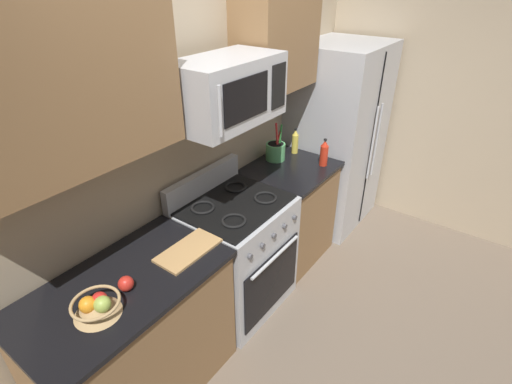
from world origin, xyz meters
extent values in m
plane|color=#6B5B4C|center=(0.00, 0.00, 0.00)|extent=(16.00, 16.00, 0.00)
cube|color=tan|center=(0.00, 1.08, 1.30)|extent=(8.00, 0.10, 2.60)
cube|color=olive|center=(-0.97, 0.68, 0.44)|extent=(1.11, 0.62, 0.88)
cube|color=black|center=(-0.97, 0.68, 0.90)|extent=(1.15, 0.66, 0.03)
cube|color=#B2B5BA|center=(0.00, 0.68, 0.46)|extent=(0.76, 0.66, 0.91)
cube|color=black|center=(0.00, 0.35, 0.36)|extent=(0.67, 0.01, 0.51)
cylinder|color=#B2B5BA|center=(0.00, 0.32, 0.62)|extent=(0.57, 0.02, 0.02)
cube|color=black|center=(0.00, 0.68, 0.92)|extent=(0.73, 0.59, 0.02)
cube|color=#B2B5BA|center=(0.00, 0.98, 1.00)|extent=(0.76, 0.06, 0.18)
torus|color=black|center=(-0.18, 0.54, 0.93)|extent=(0.17, 0.17, 0.02)
torus|color=black|center=(0.18, 0.54, 0.93)|extent=(0.17, 0.17, 0.02)
torus|color=black|center=(-0.18, 0.82, 0.93)|extent=(0.17, 0.17, 0.02)
torus|color=black|center=(0.18, 0.82, 0.93)|extent=(0.17, 0.17, 0.02)
cylinder|color=#4C4C51|center=(-0.27, 0.34, 0.79)|extent=(0.04, 0.02, 0.04)
cylinder|color=#4C4C51|center=(-0.14, 0.34, 0.79)|extent=(0.04, 0.02, 0.04)
cylinder|color=#4C4C51|center=(0.00, 0.34, 0.79)|extent=(0.04, 0.02, 0.04)
cylinder|color=#4C4C51|center=(0.14, 0.34, 0.79)|extent=(0.04, 0.02, 0.04)
cylinder|color=#4C4C51|center=(0.27, 0.34, 0.79)|extent=(0.04, 0.02, 0.04)
cube|color=olive|center=(0.76, 0.68, 0.44)|extent=(0.70, 0.62, 0.88)
cube|color=black|center=(0.76, 0.68, 0.90)|extent=(0.74, 0.66, 0.03)
cube|color=#B2B5BA|center=(1.60, 0.67, 0.91)|extent=(0.90, 0.73, 1.81)
cube|color=black|center=(1.60, 0.30, 0.91)|extent=(0.01, 0.01, 1.72)
cylinder|color=#B2B5BA|center=(1.55, 0.27, 0.95)|extent=(0.02, 0.02, 0.72)
cylinder|color=#B2B5BA|center=(1.65, 0.27, 0.95)|extent=(0.02, 0.02, 0.72)
cube|color=tan|center=(2.15, 0.00, 1.30)|extent=(0.10, 8.00, 2.60)
cube|color=#B2B5BA|center=(0.00, 0.72, 1.73)|extent=(0.74, 0.40, 0.40)
cube|color=black|center=(-0.07, 0.51, 1.73)|extent=(0.41, 0.01, 0.25)
cube|color=black|center=(0.27, 0.51, 1.73)|extent=(0.15, 0.01, 0.28)
cylinder|color=#B2B5BA|center=(-0.33, 0.49, 1.73)|extent=(0.02, 0.02, 0.28)
cube|color=olive|center=(-0.97, 0.86, 1.92)|extent=(1.14, 0.34, 0.74)
cube|color=olive|center=(0.76, 0.86, 1.92)|extent=(0.73, 0.34, 0.74)
cylinder|color=#59AD66|center=(0.81, 0.87, 0.98)|extent=(0.17, 0.17, 0.15)
cylinder|color=black|center=(0.81, 0.87, 1.00)|extent=(0.14, 0.14, 0.13)
cylinder|color=red|center=(0.83, 0.88, 1.06)|extent=(0.03, 0.08, 0.24)
cylinder|color=green|center=(0.85, 0.85, 1.09)|extent=(0.04, 0.05, 0.29)
cylinder|color=red|center=(0.81, 0.86, 1.10)|extent=(0.05, 0.03, 0.31)
cone|color=tan|center=(-1.17, 0.60, 0.95)|extent=(0.23, 0.23, 0.08)
torus|color=tan|center=(-1.17, 0.60, 0.99)|extent=(0.24, 0.24, 0.02)
sphere|color=red|center=(-1.15, 0.61, 0.98)|extent=(0.08, 0.08, 0.08)
sphere|color=orange|center=(-1.20, 0.62, 0.98)|extent=(0.08, 0.08, 0.08)
sphere|color=yellow|center=(-1.16, 0.56, 0.98)|extent=(0.07, 0.07, 0.07)
sphere|color=#9EB74C|center=(-1.16, 0.57, 0.98)|extent=(0.08, 0.08, 0.08)
sphere|color=red|center=(-0.98, 0.62, 0.95)|extent=(0.08, 0.08, 0.08)
cube|color=tan|center=(-0.57, 0.58, 0.92)|extent=(0.40, 0.21, 0.02)
cylinder|color=red|center=(0.96, 0.48, 1.00)|extent=(0.07, 0.07, 0.18)
cone|color=red|center=(0.96, 0.48, 1.11)|extent=(0.06, 0.06, 0.05)
cylinder|color=black|center=(0.96, 0.48, 1.14)|extent=(0.03, 0.03, 0.01)
cylinder|color=gold|center=(1.03, 0.81, 1.00)|extent=(0.06, 0.06, 0.17)
cone|color=gold|center=(1.03, 0.81, 1.11)|extent=(0.05, 0.05, 0.05)
cylinder|color=black|center=(1.03, 0.81, 1.14)|extent=(0.02, 0.02, 0.01)
camera|label=1|loc=(-1.80, -0.82, 2.38)|focal=27.19mm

